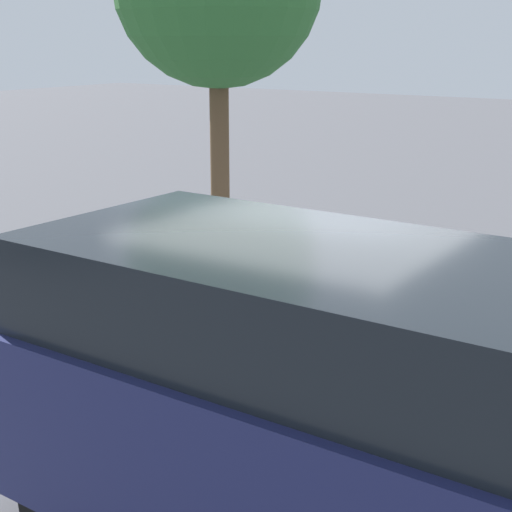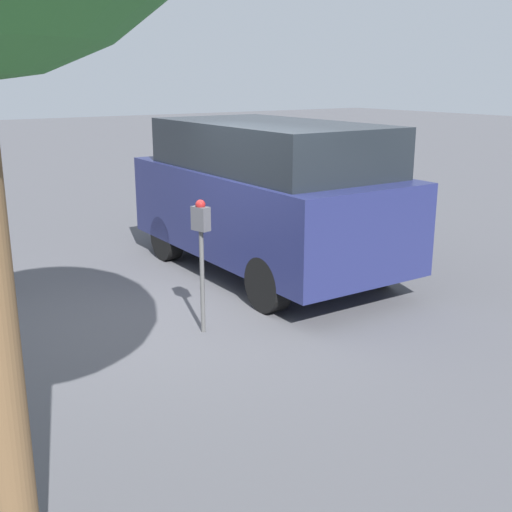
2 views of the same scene
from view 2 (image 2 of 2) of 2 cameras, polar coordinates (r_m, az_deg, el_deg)
ground_plane at (r=7.91m, az=-4.43°, el=-4.92°), size 80.00×80.00×0.00m
parking_meter_near at (r=6.96m, az=-4.90°, el=1.80°), size 0.22×0.15×1.51m
parked_van at (r=9.18m, az=0.91°, el=5.60°), size 4.53×2.13×2.18m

